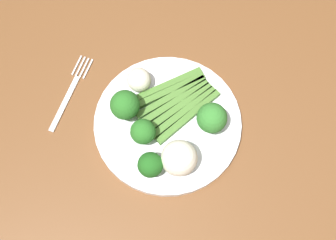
{
  "coord_description": "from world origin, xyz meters",
  "views": [
    {
      "loc": [
        0.07,
        -0.25,
        1.48
      ],
      "look_at": [
        -0.05,
        0.0,
        0.77
      ],
      "focal_mm": 44.72,
      "sensor_mm": 36.0,
      "label": 1
    }
  ],
  "objects_px": {
    "broccoli_back": "(212,118)",
    "broccoli_front": "(150,165)",
    "broccoli_outer_edge": "(143,132)",
    "asparagus_bundle": "(176,102)",
    "fork": "(70,92)",
    "dining_table": "(190,152)",
    "cauliflower_near_center": "(180,158)",
    "cauliflower_front_left": "(139,80)",
    "plate": "(168,122)",
    "broccoli_right": "(125,105)"
  },
  "relations": [
    {
      "from": "dining_table",
      "to": "broccoli_right",
      "type": "relative_size",
      "value": 18.06
    },
    {
      "from": "cauliflower_near_center",
      "to": "cauliflower_front_left",
      "type": "relative_size",
      "value": 1.39
    },
    {
      "from": "dining_table",
      "to": "cauliflower_front_left",
      "type": "bearing_deg",
      "value": 162.2
    },
    {
      "from": "asparagus_bundle",
      "to": "cauliflower_front_left",
      "type": "xyz_separation_m",
      "value": [
        -0.08,
        0.0,
        0.02
      ]
    },
    {
      "from": "broccoli_right",
      "to": "broccoli_outer_edge",
      "type": "height_order",
      "value": "broccoli_right"
    },
    {
      "from": "broccoli_right",
      "to": "cauliflower_front_left",
      "type": "xyz_separation_m",
      "value": [
        -0.01,
        0.06,
        -0.01
      ]
    },
    {
      "from": "broccoli_right",
      "to": "broccoli_back",
      "type": "distance_m",
      "value": 0.15
    },
    {
      "from": "broccoli_outer_edge",
      "to": "broccoli_back",
      "type": "bearing_deg",
      "value": 37.36
    },
    {
      "from": "plate",
      "to": "asparagus_bundle",
      "type": "bearing_deg",
      "value": 93.88
    },
    {
      "from": "broccoli_right",
      "to": "broccoli_outer_edge",
      "type": "distance_m",
      "value": 0.06
    },
    {
      "from": "asparagus_bundle",
      "to": "cauliflower_near_center",
      "type": "relative_size",
      "value": 2.69
    },
    {
      "from": "cauliflower_near_center",
      "to": "broccoli_right",
      "type": "bearing_deg",
      "value": 161.52
    },
    {
      "from": "broccoli_right",
      "to": "cauliflower_near_center",
      "type": "distance_m",
      "value": 0.14
    },
    {
      "from": "broccoli_right",
      "to": "broccoli_front",
      "type": "height_order",
      "value": "broccoli_right"
    },
    {
      "from": "plate",
      "to": "asparagus_bundle",
      "type": "xyz_separation_m",
      "value": [
        -0.0,
        0.04,
        0.01
      ]
    },
    {
      "from": "cauliflower_near_center",
      "to": "dining_table",
      "type": "bearing_deg",
      "value": 90.8
    },
    {
      "from": "broccoli_back",
      "to": "fork",
      "type": "bearing_deg",
      "value": -169.24
    },
    {
      "from": "broccoli_back",
      "to": "broccoli_front",
      "type": "xyz_separation_m",
      "value": [
        -0.06,
        -0.12,
        -0.01
      ]
    },
    {
      "from": "asparagus_bundle",
      "to": "cauliflower_front_left",
      "type": "relative_size",
      "value": 3.75
    },
    {
      "from": "broccoli_front",
      "to": "fork",
      "type": "height_order",
      "value": "broccoli_front"
    },
    {
      "from": "dining_table",
      "to": "plate",
      "type": "bearing_deg",
      "value": 178.41
    },
    {
      "from": "plate",
      "to": "cauliflower_front_left",
      "type": "xyz_separation_m",
      "value": [
        -0.08,
        0.04,
        0.03
      ]
    },
    {
      "from": "dining_table",
      "to": "broccoli_outer_edge",
      "type": "distance_m",
      "value": 0.17
    },
    {
      "from": "dining_table",
      "to": "plate",
      "type": "relative_size",
      "value": 4.36
    },
    {
      "from": "broccoli_back",
      "to": "broccoli_outer_edge",
      "type": "height_order",
      "value": "broccoli_back"
    },
    {
      "from": "cauliflower_front_left",
      "to": "broccoli_back",
      "type": "bearing_deg",
      "value": -5.85
    },
    {
      "from": "broccoli_front",
      "to": "cauliflower_front_left",
      "type": "xyz_separation_m",
      "value": [
        -0.09,
        0.14,
        -0.01
      ]
    },
    {
      "from": "broccoli_front",
      "to": "cauliflower_near_center",
      "type": "xyz_separation_m",
      "value": [
        0.04,
        0.03,
        0.0
      ]
    },
    {
      "from": "dining_table",
      "to": "cauliflower_near_center",
      "type": "distance_m",
      "value": 0.16
    },
    {
      "from": "plate",
      "to": "cauliflower_front_left",
      "type": "distance_m",
      "value": 0.1
    },
    {
      "from": "broccoli_outer_edge",
      "to": "plate",
      "type": "bearing_deg",
      "value": 63.32
    },
    {
      "from": "cauliflower_near_center",
      "to": "cauliflower_front_left",
      "type": "xyz_separation_m",
      "value": [
        -0.13,
        0.1,
        -0.01
      ]
    },
    {
      "from": "broccoli_right",
      "to": "broccoli_outer_edge",
      "type": "relative_size",
      "value": 1.19
    },
    {
      "from": "dining_table",
      "to": "broccoli_outer_edge",
      "type": "xyz_separation_m",
      "value": [
        -0.08,
        -0.05,
        0.15
      ]
    },
    {
      "from": "dining_table",
      "to": "broccoli_front",
      "type": "relative_size",
      "value": 21.97
    },
    {
      "from": "cauliflower_near_center",
      "to": "cauliflower_front_left",
      "type": "height_order",
      "value": "cauliflower_near_center"
    },
    {
      "from": "broccoli_outer_edge",
      "to": "broccoli_front",
      "type": "bearing_deg",
      "value": -50.5
    },
    {
      "from": "dining_table",
      "to": "broccoli_outer_edge",
      "type": "bearing_deg",
      "value": -148.55
    },
    {
      "from": "asparagus_bundle",
      "to": "broccoli_right",
      "type": "distance_m",
      "value": 0.1
    },
    {
      "from": "broccoli_front",
      "to": "cauliflower_near_center",
      "type": "bearing_deg",
      "value": 39.55
    },
    {
      "from": "dining_table",
      "to": "broccoli_back",
      "type": "bearing_deg",
      "value": 53.35
    },
    {
      "from": "dining_table",
      "to": "fork",
      "type": "relative_size",
      "value": 7.12
    },
    {
      "from": "asparagus_bundle",
      "to": "broccoli_back",
      "type": "height_order",
      "value": "broccoli_back"
    },
    {
      "from": "plate",
      "to": "cauliflower_front_left",
      "type": "bearing_deg",
      "value": 152.88
    },
    {
      "from": "broccoli_front",
      "to": "fork",
      "type": "bearing_deg",
      "value": 161.76
    },
    {
      "from": "asparagus_bundle",
      "to": "fork",
      "type": "bearing_deg",
      "value": -42.85
    },
    {
      "from": "plate",
      "to": "cauliflower_near_center",
      "type": "xyz_separation_m",
      "value": [
        0.05,
        -0.06,
        0.04
      ]
    },
    {
      "from": "broccoli_front",
      "to": "cauliflower_front_left",
      "type": "relative_size",
      "value": 1.19
    },
    {
      "from": "dining_table",
      "to": "broccoli_right",
      "type": "bearing_deg",
      "value": -171.67
    },
    {
      "from": "plate",
      "to": "broccoli_back",
      "type": "height_order",
      "value": "broccoli_back"
    }
  ]
}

